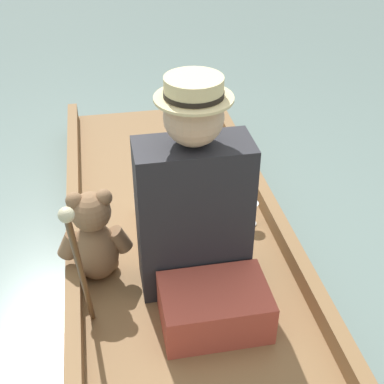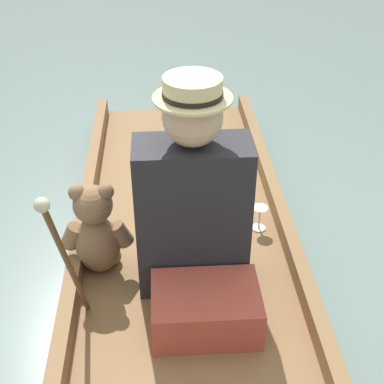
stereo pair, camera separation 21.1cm
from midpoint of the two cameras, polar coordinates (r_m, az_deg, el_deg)
name	(u,v)px [view 2 (the right image)]	position (r m, az deg, el deg)	size (l,w,h in m)	color
ground_plane	(187,292)	(2.48, 1.94, -10.75)	(16.00, 16.00, 0.00)	slate
punt_boat	(187,281)	(2.43, 1.97, -9.54)	(1.03, 3.35, 0.22)	brown
seat_cushion	(206,309)	(2.11, 4.39, -12.44)	(0.41, 0.29, 0.18)	#B24738
seated_person	(192,204)	(2.18, 2.71, -1.42)	(0.45, 0.69, 0.93)	white
teddy_bear	(96,231)	(2.29, -7.59, -4.27)	(0.32, 0.19, 0.45)	#846042
wine_glass	(260,213)	(2.60, 9.56, -2.29)	(0.08, 0.08, 0.13)	silver
walking_cane	(65,257)	(1.76, -10.05, -7.02)	(0.04, 0.42, 0.82)	brown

